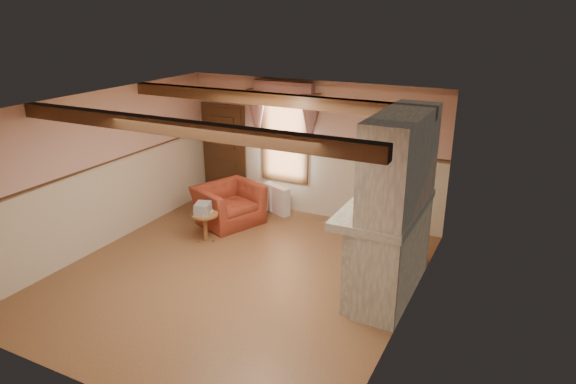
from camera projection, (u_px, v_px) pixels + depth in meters
The scene contains 26 objects.
floor at pixel (236, 275), 8.43m from camera, with size 5.50×6.00×0.01m, color brown.
ceiling at pixel (229, 105), 7.47m from camera, with size 5.50×6.00×0.01m, color silver.
wall_back at pixel (312, 149), 10.47m from camera, with size 5.50×0.02×2.80m, color tan.
wall_front at pixel (81, 282), 5.43m from camera, with size 5.50×0.02×2.80m, color tan.
wall_left at pixel (102, 171), 9.11m from camera, with size 0.02×6.00×2.80m, color tan.
wall_right at pixel (409, 227), 6.79m from camera, with size 0.02×6.00×2.80m, color tan.
wainscot at pixel (234, 233), 8.17m from camera, with size 5.50×6.00×1.50m, color beige, non-canonical shape.
chair_rail at pixel (233, 189), 7.91m from camera, with size 5.50×6.00×0.08m, color black, non-canonical shape.
firebox at pixel (366, 260), 7.93m from camera, with size 0.20×0.95×0.90m, color black.
armchair at pixel (229, 204), 10.33m from camera, with size 1.21×1.05×0.78m, color maroon.
side_table at pixel (205, 227), 9.56m from camera, with size 0.50×0.50×0.55m, color brown.
book_stack at pixel (203, 208), 9.44m from camera, with size 0.26×0.32×0.20m, color #B7AD8C.
radiator at pixel (276, 199), 10.88m from camera, with size 0.70×0.18×0.60m, color silver.
bowl at pixel (381, 207), 7.29m from camera, with size 0.38×0.38×0.09m, color brown.
mantel_clock at pixel (399, 184), 8.08m from camera, with size 0.14×0.24×0.20m, color black.
oil_lamp at pixel (393, 187), 7.80m from camera, with size 0.11×0.11×0.28m, color gold.
candle_red at pixel (369, 218), 6.82m from camera, with size 0.06×0.06×0.16m, color #AB3015.
jar_yellow at pixel (382, 204), 7.35m from camera, with size 0.06×0.06×0.12m, color yellow.
fireplace at pixel (397, 208), 7.43m from camera, with size 0.85×2.00×2.80m, color gray.
mantel at pixel (385, 208), 7.52m from camera, with size 1.05×2.05×0.12m, color gray.
overmantel_mirror at pixel (375, 167), 7.39m from camera, with size 0.06×1.44×1.04m, color silver.
door at pixel (224, 154), 11.42m from camera, with size 1.10×0.10×2.10m, color black.
window at pixel (285, 135), 10.61m from camera, with size 1.06×0.08×2.02m, color white.
window_drapes at pixel (283, 107), 10.33m from camera, with size 1.30×0.14×1.40m, color gray.
ceiling_beam_front at pixel (178, 128), 6.50m from camera, with size 5.50×0.18×0.20m, color black.
ceiling_beam_back at pixel (269, 99), 8.51m from camera, with size 5.50×0.18×0.20m, color black.
Camera 1 is at (4.10, -6.29, 4.15)m, focal length 32.00 mm.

